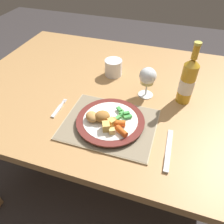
{
  "coord_description": "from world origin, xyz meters",
  "views": [
    {
      "loc": [
        0.17,
        -0.8,
        1.34
      ],
      "look_at": [
        -0.02,
        -0.21,
        0.78
      ],
      "focal_mm": 35.0,
      "sensor_mm": 36.0,
      "label": 1
    }
  ],
  "objects_px": {
    "dinner_plate": "(110,121)",
    "drinking_cup": "(113,67)",
    "dining_table": "(129,103)",
    "table_knife": "(168,154)",
    "fork": "(58,109)",
    "wine_glass": "(148,77)",
    "bottle": "(188,81)"
  },
  "relations": [
    {
      "from": "table_knife",
      "to": "wine_glass",
      "type": "bearing_deg",
      "value": 114.73
    },
    {
      "from": "wine_glass",
      "to": "bottle",
      "type": "distance_m",
      "value": 0.16
    },
    {
      "from": "wine_glass",
      "to": "table_knife",
      "type": "bearing_deg",
      "value": -65.27
    },
    {
      "from": "dining_table",
      "to": "wine_glass",
      "type": "height_order",
      "value": "wine_glass"
    },
    {
      "from": "dining_table",
      "to": "table_knife",
      "type": "height_order",
      "value": "table_knife"
    },
    {
      "from": "fork",
      "to": "bottle",
      "type": "xyz_separation_m",
      "value": [
        0.48,
        0.22,
        0.1
      ]
    },
    {
      "from": "table_knife",
      "to": "bottle",
      "type": "bearing_deg",
      "value": 85.8
    },
    {
      "from": "fork",
      "to": "wine_glass",
      "type": "relative_size",
      "value": 0.88
    },
    {
      "from": "fork",
      "to": "wine_glass",
      "type": "xyz_separation_m",
      "value": [
        0.32,
        0.21,
        0.09
      ]
    },
    {
      "from": "table_knife",
      "to": "drinking_cup",
      "type": "xyz_separation_m",
      "value": [
        -0.33,
        0.41,
        0.04
      ]
    },
    {
      "from": "table_knife",
      "to": "dining_table",
      "type": "bearing_deg",
      "value": 124.1
    },
    {
      "from": "wine_glass",
      "to": "drinking_cup",
      "type": "bearing_deg",
      "value": 148.29
    },
    {
      "from": "wine_glass",
      "to": "bottle",
      "type": "xyz_separation_m",
      "value": [
        0.16,
        0.01,
        0.01
      ]
    },
    {
      "from": "dinner_plate",
      "to": "drinking_cup",
      "type": "height_order",
      "value": "drinking_cup"
    },
    {
      "from": "fork",
      "to": "drinking_cup",
      "type": "height_order",
      "value": "drinking_cup"
    },
    {
      "from": "dinner_plate",
      "to": "wine_glass",
      "type": "xyz_separation_m",
      "value": [
        0.09,
        0.22,
        0.08
      ]
    },
    {
      "from": "table_knife",
      "to": "drinking_cup",
      "type": "height_order",
      "value": "drinking_cup"
    },
    {
      "from": "dinner_plate",
      "to": "wine_glass",
      "type": "height_order",
      "value": "wine_glass"
    },
    {
      "from": "wine_glass",
      "to": "drinking_cup",
      "type": "xyz_separation_m",
      "value": [
        -0.19,
        0.12,
        -0.05
      ]
    },
    {
      "from": "dinner_plate",
      "to": "wine_glass",
      "type": "relative_size",
      "value": 1.9
    },
    {
      "from": "wine_glass",
      "to": "bottle",
      "type": "bearing_deg",
      "value": 4.19
    },
    {
      "from": "dinner_plate",
      "to": "fork",
      "type": "distance_m",
      "value": 0.23
    },
    {
      "from": "wine_glass",
      "to": "dinner_plate",
      "type": "bearing_deg",
      "value": -111.97
    },
    {
      "from": "table_knife",
      "to": "bottle",
      "type": "height_order",
      "value": "bottle"
    },
    {
      "from": "fork",
      "to": "drinking_cup",
      "type": "relative_size",
      "value": 1.41
    },
    {
      "from": "dinner_plate",
      "to": "table_knife",
      "type": "relative_size",
      "value": 1.36
    },
    {
      "from": "dinner_plate",
      "to": "drinking_cup",
      "type": "distance_m",
      "value": 0.36
    },
    {
      "from": "drinking_cup",
      "to": "bottle",
      "type": "bearing_deg",
      "value": -16.72
    },
    {
      "from": "dinner_plate",
      "to": "bottle",
      "type": "bearing_deg",
      "value": 43.32
    },
    {
      "from": "dining_table",
      "to": "bottle",
      "type": "xyz_separation_m",
      "value": [
        0.23,
        -0.0,
        0.18
      ]
    },
    {
      "from": "dinner_plate",
      "to": "drinking_cup",
      "type": "xyz_separation_m",
      "value": [
        -0.1,
        0.34,
        0.02
      ]
    },
    {
      "from": "dinner_plate",
      "to": "table_knife",
      "type": "xyz_separation_m",
      "value": [
        0.23,
        -0.07,
        -0.01
      ]
    }
  ]
}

